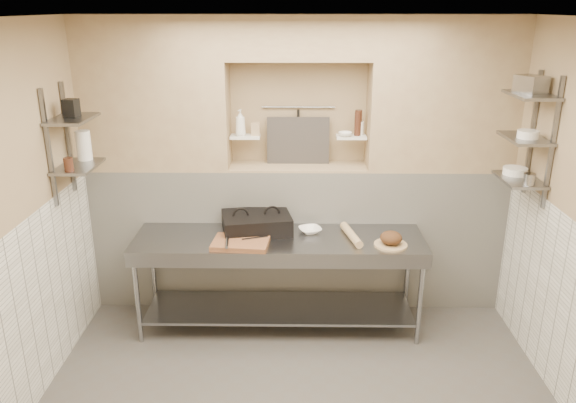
{
  "coord_description": "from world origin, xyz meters",
  "views": [
    {
      "loc": [
        -0.03,
        -3.44,
        2.87
      ],
      "look_at": [
        -0.09,
        0.9,
        1.35
      ],
      "focal_mm": 35.0,
      "sensor_mm": 36.0,
      "label": 1
    }
  ],
  "objects_px": {
    "bottle_soap": "(240,123)",
    "bread_loaf": "(391,238)",
    "bowl_alcove": "(345,134)",
    "rolling_pin": "(351,235)",
    "cutting_board": "(241,243)",
    "prep_table": "(279,264)",
    "jug_left": "(84,145)",
    "panini_press": "(257,223)",
    "mixing_bowl": "(310,230)"
  },
  "relations": [
    {
      "from": "bottle_soap",
      "to": "bread_loaf",
      "type": "bearing_deg",
      "value": -27.02
    },
    {
      "from": "bowl_alcove",
      "to": "rolling_pin",
      "type": "bearing_deg",
      "value": -85.9
    },
    {
      "from": "cutting_board",
      "to": "bottle_soap",
      "type": "bearing_deg",
      "value": 93.54
    },
    {
      "from": "prep_table",
      "to": "bottle_soap",
      "type": "bearing_deg",
      "value": 124.5
    },
    {
      "from": "prep_table",
      "to": "jug_left",
      "type": "relative_size",
      "value": 10.31
    },
    {
      "from": "bread_loaf",
      "to": "bowl_alcove",
      "type": "height_order",
      "value": "bowl_alcove"
    },
    {
      "from": "panini_press",
      "to": "jug_left",
      "type": "relative_size",
      "value": 2.71
    },
    {
      "from": "jug_left",
      "to": "cutting_board",
      "type": "bearing_deg",
      "value": -8.17
    },
    {
      "from": "panini_press",
      "to": "bottle_soap",
      "type": "bearing_deg",
      "value": 102.07
    },
    {
      "from": "cutting_board",
      "to": "jug_left",
      "type": "bearing_deg",
      "value": 171.83
    },
    {
      "from": "mixing_bowl",
      "to": "rolling_pin",
      "type": "relative_size",
      "value": 0.43
    },
    {
      "from": "bread_loaf",
      "to": "bottle_soap",
      "type": "distance_m",
      "value": 1.74
    },
    {
      "from": "bowl_alcove",
      "to": "jug_left",
      "type": "xyz_separation_m",
      "value": [
        -2.28,
        -0.5,
        0.01
      ]
    },
    {
      "from": "prep_table",
      "to": "panini_press",
      "type": "relative_size",
      "value": 3.81
    },
    {
      "from": "prep_table",
      "to": "bowl_alcove",
      "type": "height_order",
      "value": "bowl_alcove"
    },
    {
      "from": "prep_table",
      "to": "panini_press",
      "type": "distance_m",
      "value": 0.43
    },
    {
      "from": "prep_table",
      "to": "panini_press",
      "type": "xyz_separation_m",
      "value": [
        -0.21,
        0.16,
        0.34
      ]
    },
    {
      "from": "cutting_board",
      "to": "rolling_pin",
      "type": "bearing_deg",
      "value": 9.43
    },
    {
      "from": "panini_press",
      "to": "prep_table",
      "type": "bearing_deg",
      "value": -48.31
    },
    {
      "from": "cutting_board",
      "to": "bottle_soap",
      "type": "height_order",
      "value": "bottle_soap"
    },
    {
      "from": "bread_loaf",
      "to": "bowl_alcove",
      "type": "bearing_deg",
      "value": 118.15
    },
    {
      "from": "prep_table",
      "to": "cutting_board",
      "type": "bearing_deg",
      "value": -154.86
    },
    {
      "from": "cutting_board",
      "to": "mixing_bowl",
      "type": "distance_m",
      "value": 0.68
    },
    {
      "from": "cutting_board",
      "to": "bowl_alcove",
      "type": "bearing_deg",
      "value": 36.32
    },
    {
      "from": "prep_table",
      "to": "bread_loaf",
      "type": "distance_m",
      "value": 1.04
    },
    {
      "from": "cutting_board",
      "to": "bread_loaf",
      "type": "height_order",
      "value": "bread_loaf"
    },
    {
      "from": "prep_table",
      "to": "bread_loaf",
      "type": "bearing_deg",
      "value": -8.62
    },
    {
      "from": "prep_table",
      "to": "jug_left",
      "type": "distance_m",
      "value": 2.0
    },
    {
      "from": "panini_press",
      "to": "mixing_bowl",
      "type": "height_order",
      "value": "panini_press"
    },
    {
      "from": "prep_table",
      "to": "cutting_board",
      "type": "height_order",
      "value": "cutting_board"
    },
    {
      "from": "mixing_bowl",
      "to": "bowl_alcove",
      "type": "relative_size",
      "value": 1.56
    },
    {
      "from": "rolling_pin",
      "to": "bowl_alcove",
      "type": "xyz_separation_m",
      "value": [
        -0.04,
        0.53,
        0.8
      ]
    },
    {
      "from": "bottle_soap",
      "to": "cutting_board",
      "type": "bearing_deg",
      "value": -86.46
    },
    {
      "from": "bread_loaf",
      "to": "bowl_alcove",
      "type": "distance_m",
      "value": 1.08
    },
    {
      "from": "cutting_board",
      "to": "panini_press",
      "type": "bearing_deg",
      "value": 69.3
    },
    {
      "from": "bread_loaf",
      "to": "panini_press",
      "type": "bearing_deg",
      "value": 165.46
    },
    {
      "from": "bowl_alcove",
      "to": "jug_left",
      "type": "height_order",
      "value": "jug_left"
    },
    {
      "from": "prep_table",
      "to": "panini_press",
      "type": "height_order",
      "value": "panini_press"
    },
    {
      "from": "mixing_bowl",
      "to": "jug_left",
      "type": "distance_m",
      "value": 2.12
    },
    {
      "from": "bottle_soap",
      "to": "panini_press",
      "type": "bearing_deg",
      "value": -66.97
    },
    {
      "from": "cutting_board",
      "to": "bread_loaf",
      "type": "bearing_deg",
      "value": 0.26
    },
    {
      "from": "mixing_bowl",
      "to": "rolling_pin",
      "type": "height_order",
      "value": "rolling_pin"
    },
    {
      "from": "panini_press",
      "to": "bread_loaf",
      "type": "distance_m",
      "value": 1.22
    },
    {
      "from": "panini_press",
      "to": "cutting_board",
      "type": "bearing_deg",
      "value": -121.66
    },
    {
      "from": "prep_table",
      "to": "bottle_soap",
      "type": "distance_m",
      "value": 1.36
    },
    {
      "from": "rolling_pin",
      "to": "jug_left",
      "type": "bearing_deg",
      "value": 179.24
    },
    {
      "from": "cutting_board",
      "to": "rolling_pin",
      "type": "relative_size",
      "value": 1.03
    },
    {
      "from": "cutting_board",
      "to": "bread_loaf",
      "type": "relative_size",
      "value": 2.53
    },
    {
      "from": "mixing_bowl",
      "to": "bread_loaf",
      "type": "distance_m",
      "value": 0.75
    },
    {
      "from": "mixing_bowl",
      "to": "jug_left",
      "type": "relative_size",
      "value": 0.79
    }
  ]
}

